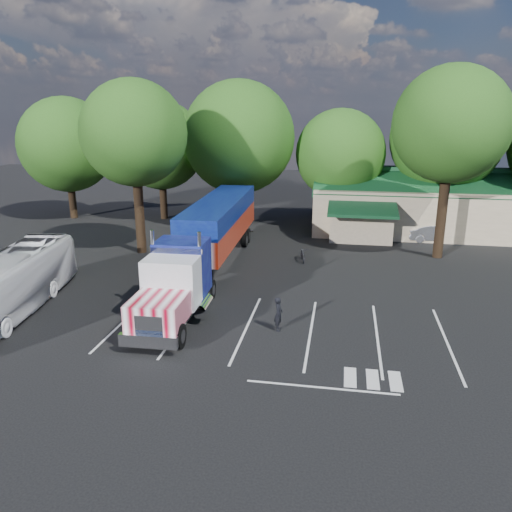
% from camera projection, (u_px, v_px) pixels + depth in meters
% --- Properties ---
extents(ground, '(120.00, 120.00, 0.00)m').
position_uv_depth(ground, '(265.00, 287.00, 30.69)').
color(ground, black).
rests_on(ground, ground).
extents(event_hall, '(24.20, 14.12, 5.55)m').
position_uv_depth(event_hall, '(448.00, 205.00, 44.58)').
color(event_hall, '#C1AE90').
rests_on(event_hall, ground).
extents(tree_row_a, '(9.00, 9.00, 11.68)m').
position_uv_depth(tree_row_a, '(67.00, 145.00, 47.88)').
color(tree_row_a, black).
rests_on(tree_row_a, ground).
extents(tree_row_b, '(8.40, 8.40, 11.35)m').
position_uv_depth(tree_row_b, '(161.00, 145.00, 47.62)').
color(tree_row_b, black).
rests_on(tree_row_b, ground).
extents(tree_row_c, '(10.00, 10.00, 13.05)m').
position_uv_depth(tree_row_c, '(239.00, 137.00, 44.52)').
color(tree_row_c, black).
rests_on(tree_row_c, ground).
extents(tree_row_d, '(8.00, 8.00, 10.60)m').
position_uv_depth(tree_row_d, '(340.00, 154.00, 44.66)').
color(tree_row_d, black).
rests_on(tree_row_d, ground).
extents(tree_row_e, '(9.60, 9.60, 12.90)m').
position_uv_depth(tree_row_e, '(446.00, 138.00, 43.20)').
color(tree_row_e, black).
rests_on(tree_row_e, ground).
extents(tree_near_left, '(7.60, 7.60, 12.65)m').
position_uv_depth(tree_near_left, '(134.00, 134.00, 35.59)').
color(tree_near_left, black).
rests_on(tree_near_left, ground).
extents(tree_near_right, '(8.00, 8.00, 13.50)m').
position_uv_depth(tree_near_right, '(451.00, 125.00, 34.09)').
color(tree_near_right, black).
rests_on(tree_near_right, ground).
extents(semi_truck, '(3.67, 22.06, 4.61)m').
position_uv_depth(semi_truck, '(211.00, 234.00, 32.77)').
color(semi_truck, black).
rests_on(semi_truck, ground).
extents(woman, '(0.44, 0.64, 1.71)m').
position_uv_depth(woman, '(279.00, 314.00, 24.52)').
color(woman, black).
rests_on(woman, ground).
extents(bicycle, '(1.03, 2.05, 1.03)m').
position_uv_depth(bicycle, '(303.00, 254.00, 35.78)').
color(bicycle, black).
rests_on(bicycle, ground).
extents(tour_bus, '(4.32, 11.84, 3.22)m').
position_uv_depth(tour_bus, '(9.00, 284.00, 26.45)').
color(tour_bus, silver).
rests_on(tour_bus, ground).
extents(silver_sedan, '(4.51, 1.97, 1.44)m').
position_uv_depth(silver_sedan, '(434.00, 233.00, 40.98)').
color(silver_sedan, '#A5A6AC').
rests_on(silver_sedan, ground).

